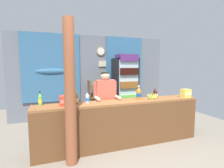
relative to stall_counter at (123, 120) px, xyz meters
name	(u,v)px	position (x,y,z in m)	size (l,w,h in m)	color
ground_plane	(110,134)	(-0.03, 0.70, -0.56)	(7.06, 7.06, 0.00)	gray
back_wall_curtained	(92,75)	(-0.06, 2.37, 0.76)	(4.92, 0.22, 2.54)	slate
stall_counter	(123,120)	(0.00, 0.00, 0.00)	(3.38, 0.46, 0.91)	#935B33
timber_post	(70,96)	(-1.05, -0.26, 0.58)	(0.21, 0.19, 2.36)	#995133
drink_fridge	(125,84)	(0.86, 1.83, 0.50)	(0.70, 0.63, 1.95)	black
bottle_shelf_rack	(96,99)	(-0.02, 2.04, 0.06)	(0.48, 0.28, 1.18)	brown
plastic_lawn_chair	(67,110)	(-0.94, 1.37, -0.06)	(0.56, 0.56, 0.86)	#E5563D
shopkeeper	(105,97)	(-0.22, 0.47, 0.39)	(0.52, 0.42, 1.50)	#28282D
soda_bottle_orange_soda	(139,93)	(0.41, 0.15, 0.48)	(0.10, 0.10, 0.30)	orange
soda_bottle_cola	(155,93)	(0.89, 0.26, 0.45)	(0.08, 0.08, 0.21)	black
soda_bottle_iced_tea	(77,99)	(-0.89, 0.13, 0.46)	(0.07, 0.07, 0.25)	brown
soda_bottle_water	(87,98)	(-0.68, 0.15, 0.45)	(0.08, 0.08, 0.23)	silver
soda_bottle_lime_soda	(40,99)	(-1.52, 0.24, 0.47)	(0.06, 0.06, 0.26)	#75C64C
snack_box_instant_noodle	(186,93)	(1.50, -0.02, 0.45)	(0.19, 0.15, 0.19)	#EAD14C
snack_box_crackers	(65,101)	(-1.10, 0.07, 0.44)	(0.19, 0.13, 0.17)	#E5422D
banana_bunch	(152,97)	(0.68, 0.04, 0.42)	(0.28, 0.06, 0.16)	#B7C647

